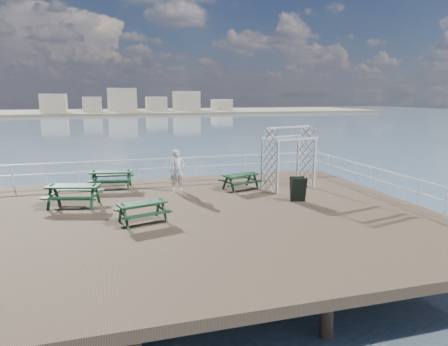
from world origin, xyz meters
TOP-DOWN VIEW (x-y plane):
  - ground at (0.00, 0.00)m, footprint 18.00×14.00m
  - sea_backdrop at (12.54, 134.07)m, footprint 300.00×300.00m
  - railing at (-0.07, 2.57)m, footprint 17.77×13.76m
  - picnic_table_a at (-2.81, 5.25)m, footprint 2.14×1.82m
  - picnic_table_b at (-4.29, 2.41)m, footprint 2.36×2.09m
  - picnic_table_c at (3.02, 3.37)m, footprint 1.98×1.77m
  - picnic_table_d at (-1.83, -0.41)m, footprint 1.96×1.74m
  - trellis_arbor at (5.21, 2.90)m, footprint 2.60×1.79m
  - sandwich_board at (4.60, 0.60)m, footprint 0.70×0.57m
  - person at (0.09, 3.74)m, footprint 0.74×0.52m

SIDE VIEW (x-z plane):
  - sea_backdrop at x=12.54m, z-range -5.11..4.09m
  - ground at x=0.00m, z-range -0.30..0.00m
  - sandwich_board at x=4.60m, z-range -0.01..1.03m
  - picnic_table_c at x=3.02m, z-range 0.11..0.92m
  - picnic_table_d at x=-1.83m, z-range 0.11..0.92m
  - picnic_table_a at x=-2.81m, z-range 0.13..1.07m
  - picnic_table_b at x=-4.29m, z-range 0.14..1.11m
  - railing at x=-0.07m, z-range 0.32..1.42m
  - person at x=0.09m, z-range 0.00..1.93m
  - trellis_arbor at x=5.21m, z-range -0.16..2.78m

